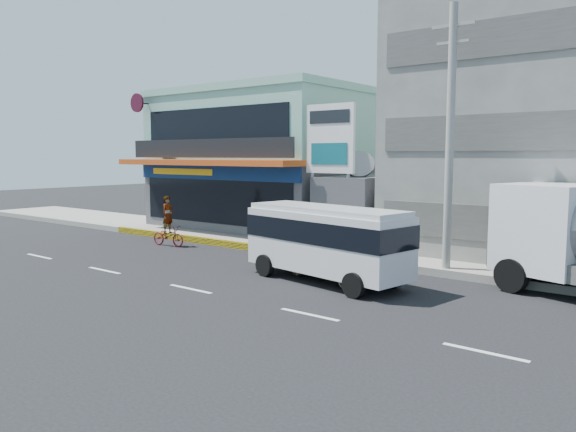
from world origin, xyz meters
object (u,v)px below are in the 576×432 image
Objects in this scene: satellite_dish at (359,175)px; minibus at (326,237)px; motorcycle_rider at (168,230)px; utility_pole_near at (450,138)px; shop_building at (272,164)px; billboard at (330,147)px; sedan at (334,259)px.

minibus is at bearing -67.49° from satellite_dish.
satellite_dish is 8.08m from minibus.
motorcycle_rider is (-10.75, 1.77, -0.79)m from minibus.
motorcycle_rider is at bearing -172.23° from utility_pole_near.
utility_pole_near is at bearing -25.06° from shop_building.
satellite_dish is (8.00, -2.95, -0.42)m from shop_building.
billboard is 9.10m from motorcycle_rider.
billboard is 7.36m from sedan.
utility_pole_near reaches higher than minibus.
minibus is at bearing -165.84° from sedan.
minibus is (-3.00, -3.64, -3.53)m from utility_pole_near.
shop_building reaches higher than minibus.
motorcycle_rider is at bearing -153.10° from billboard.
sedan is (11.00, -9.68, -3.25)m from shop_building.
motorcycle_rider is at bearing 97.35° from sedan.
minibus is 1.54× the size of sedan.
sedan is 10.82m from motorcycle_rider.
utility_pole_near is 6.19m from sedan.
sedan is 1.74× the size of motorcycle_rider.
billboard reaches higher than minibus.
shop_building is at bearing 91.74° from motorcycle_rider.
billboard is (7.50, -4.75, 0.93)m from shop_building.
shop_building is 15.50m from utility_pole_near.
shop_building is 1.84× the size of minibus.
billboard is 1.02× the size of minibus.
motorcycle_rider is at bearing -144.74° from satellite_dish.
billboard is at bearing 49.38° from sedan.
satellite_dish is at bearing -20.21° from shop_building.
utility_pole_near reaches higher than shop_building.
utility_pole_near is at bearing -15.48° from billboard.
billboard is 1.58× the size of sedan.
satellite_dish reaches higher than motorcycle_rider.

